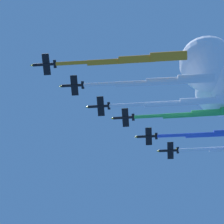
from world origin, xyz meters
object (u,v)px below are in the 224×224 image
Objects in this scene: jet_port_inner at (165,81)px; jet_starboard_inner at (202,101)px; jet_lead at (137,59)px; jet_port_mid at (208,113)px.

jet_port_inner reaches higher than jet_starboard_inner.
jet_lead is at bearing 20.22° from jet_starboard_inner.
jet_starboard_inner is at bearing -159.78° from jet_lead.
jet_port_mid reaches higher than jet_starboard_inner.
jet_port_mid is (-37.84, -19.76, 2.16)m from jet_lead.
jet_starboard_inner is 11.66m from jet_port_mid.
jet_lead reaches higher than jet_port_inner.
jet_port_inner is (-13.49, -6.74, -0.50)m from jet_lead.
jet_port_inner is 0.89× the size of jet_starboard_inner.
jet_port_inner is 27.74m from jet_port_mid.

